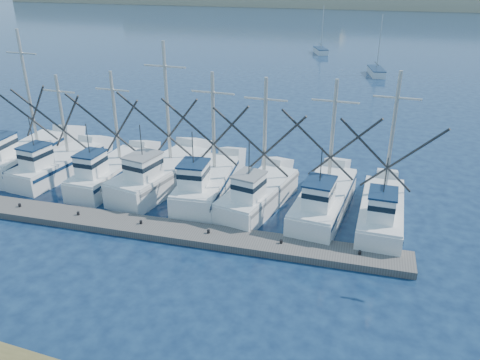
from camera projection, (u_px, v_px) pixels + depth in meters
name	position (u px, v px, depth m)	size (l,w,h in m)	color
ground	(199.00, 321.00, 19.54)	(500.00, 500.00, 0.00)	#0C1935
floating_dock	(141.00, 227.00, 26.39)	(29.40, 1.96, 0.39)	#595550
trawler_fleet	(179.00, 181.00, 30.29)	(28.26, 8.64, 9.80)	white
sailboat_near	(376.00, 72.00, 65.84)	(2.99, 5.70, 8.10)	white
sailboat_far	(321.00, 51.00, 83.25)	(3.48, 5.21, 8.10)	white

